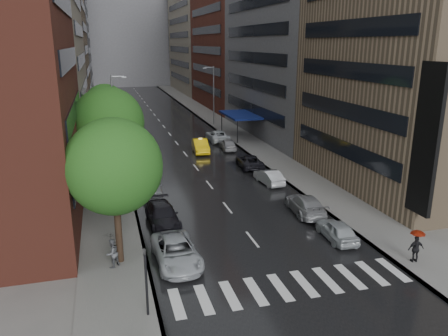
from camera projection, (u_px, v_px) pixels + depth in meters
The scene contains 20 objects.
ground at pixel (275, 268), 25.33m from camera, with size 220.00×220.00×0.00m, color gray.
road at pixel (160, 122), 71.60m from camera, with size 14.00×140.00×0.01m, color black.
sidewalk_left at pixel (104, 124), 69.26m from camera, with size 4.00×140.00×0.15m, color gray.
sidewalk_right at pixel (213, 119), 73.90m from camera, with size 4.00×140.00×0.15m, color gray.
crosswalk at pixel (292, 285), 23.52m from camera, with size 13.15×2.80×0.01m.
buildings_left at pixel (58, 21), 71.44m from camera, with size 8.00×108.00×38.00m.
buildings_right at pixel (236, 28), 77.51m from camera, with size 8.05×109.10×36.00m.
building_far at pixel (128, 31), 130.10m from camera, with size 40.00×14.00×32.00m, color slate.
tree_near at pixel (114, 167), 24.27m from camera, with size 5.47×5.47×8.72m.
tree_mid at pixel (108, 123), 35.40m from camera, with size 5.80×5.80×9.25m.
tree_far at pixel (106, 106), 51.29m from camera, with size 5.02×5.02×8.00m.
taxi at pixel (200, 146), 51.82m from camera, with size 1.67×4.78×1.58m, color yellow.
parked_cars_left at pixel (145, 168), 42.92m from camera, with size 2.73×43.22×1.47m.
parked_cars_right at pixel (252, 163), 44.62m from camera, with size 2.65×35.80×1.46m.
ped_black_umbrella at pixel (112, 247), 24.86m from camera, with size 1.06×1.05×2.09m.
ped_red_umbrella at pixel (417, 243), 25.47m from camera, with size 1.00×0.82×2.01m.
traffic_light at pixel (146, 276), 20.21m from camera, with size 0.18×0.15×3.45m.
street_lamp_left at pixel (114, 113), 49.75m from camera, with size 1.74×0.22×9.00m.
street_lamp_right at pixel (213, 94), 67.61m from camera, with size 1.74×0.22×9.00m.
awning at pixel (240, 115), 59.17m from camera, with size 4.00×8.00×3.12m.
Camera 1 is at (-8.95, -21.09, 12.62)m, focal length 35.00 mm.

